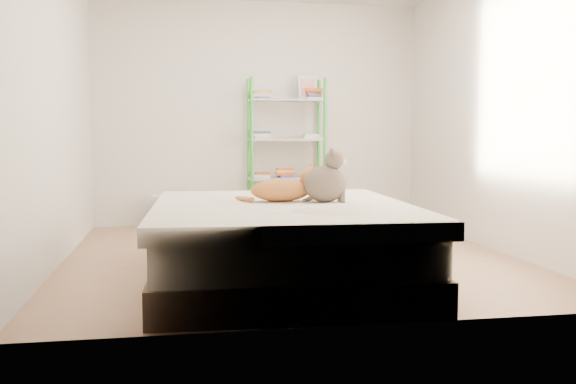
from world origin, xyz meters
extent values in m
cube|color=#A07C65|center=(0.00, 0.00, 0.00)|extent=(3.80, 4.20, 0.01)
cube|color=silver|center=(0.00, 2.10, 1.30)|extent=(3.80, 0.01, 2.60)
cube|color=silver|center=(0.00, -2.10, 1.30)|extent=(3.80, 0.01, 2.60)
cube|color=silver|center=(-1.90, 0.00, 1.30)|extent=(0.01, 4.20, 2.60)
cube|color=silver|center=(1.90, 0.00, 1.30)|extent=(0.01, 4.20, 2.60)
cube|color=#4C382D|center=(-0.23, -1.00, 0.11)|extent=(1.83, 2.25, 0.22)
cube|color=beige|center=(-0.23, -1.00, 0.34)|extent=(1.78, 2.18, 0.24)
cube|color=white|center=(-0.23, -1.00, 0.51)|extent=(1.87, 2.29, 0.11)
cylinder|color=green|center=(-0.12, 1.72, 0.85)|extent=(0.04, 0.04, 1.70)
cylinder|color=green|center=(-0.12, 2.04, 0.85)|extent=(0.04, 0.04, 1.70)
cylinder|color=green|center=(0.72, 1.72, 0.85)|extent=(0.04, 0.04, 1.70)
cylinder|color=green|center=(0.72, 2.04, 0.85)|extent=(0.04, 0.04, 1.70)
cube|color=#B0AFAD|center=(0.30, 1.88, 0.10)|extent=(0.86, 0.34, 0.02)
cube|color=#B0AFAD|center=(0.30, 1.88, 0.55)|extent=(0.86, 0.34, 0.02)
cube|color=#B0AFAD|center=(0.30, 1.88, 1.00)|extent=(0.86, 0.34, 0.02)
cube|color=#B0AFAD|center=(0.30, 1.88, 1.45)|extent=(0.86, 0.34, 0.02)
cube|color=#C54C24|center=(0.00, 1.88, 0.16)|extent=(0.20, 0.16, 0.09)
cube|color=#C54C24|center=(0.60, 1.88, 0.16)|extent=(0.20, 0.16, 0.09)
cube|color=#C54C24|center=(0.00, 1.88, 0.61)|extent=(0.20, 0.16, 0.09)
cube|color=#C54C24|center=(0.30, 1.88, 0.61)|extent=(0.20, 0.16, 0.09)
cube|color=#C54C24|center=(0.60, 1.88, 0.61)|extent=(0.20, 0.16, 0.09)
cube|color=#C54C24|center=(0.00, 1.88, 1.06)|extent=(0.20, 0.16, 0.09)
cube|color=#C54C24|center=(0.60, 1.88, 1.06)|extent=(0.20, 0.16, 0.09)
cube|color=#C54C24|center=(0.00, 1.88, 1.51)|extent=(0.20, 0.16, 0.09)
cube|color=#C54C24|center=(0.60, 1.88, 1.51)|extent=(0.20, 0.16, 0.09)
cube|color=white|center=(0.56, 1.93, 1.60)|extent=(0.22, 0.09, 0.28)
cube|color=red|center=(0.56, 1.92, 1.60)|extent=(0.17, 0.06, 0.21)
cube|color=#966244|center=(-0.03, 0.87, 0.17)|extent=(0.50, 0.41, 0.33)
cube|color=#581C7A|center=(-0.04, 0.67, 0.16)|extent=(0.29, 0.03, 0.07)
cube|color=#966244|center=(-0.03, 0.68, 0.33)|extent=(0.48, 0.18, 0.11)
cube|color=beige|center=(-1.07, 1.85, 0.17)|extent=(0.31, 0.27, 0.34)
cube|color=beige|center=(-1.07, 1.85, 0.36)|extent=(0.34, 0.30, 0.03)
camera|label=1|loc=(-0.96, -5.44, 1.04)|focal=40.00mm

